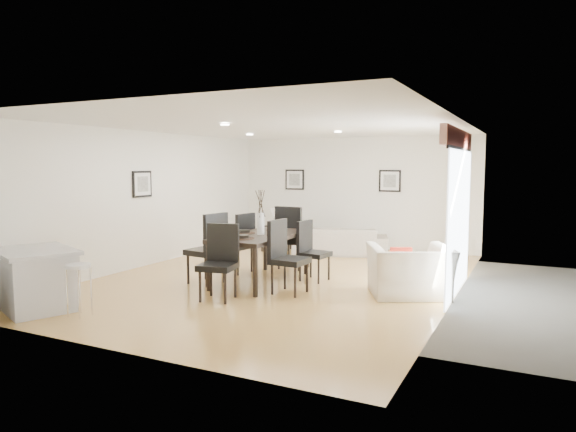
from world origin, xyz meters
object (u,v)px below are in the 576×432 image
at_px(dining_chair_wfar, 241,240).
at_px(dining_chair_wnear, 210,245).
at_px(dining_chair_foot, 291,234).
at_px(side_table, 275,238).
at_px(kitchen_island, 36,279).
at_px(bar_stool, 79,272).
at_px(dining_chair_head, 220,257).
at_px(sofa, 340,241).
at_px(dining_chair_efar, 310,247).
at_px(coffee_table, 291,238).
at_px(dining_chair_enear, 284,252).
at_px(dining_table, 261,239).
at_px(armchair, 410,271).

bearing_deg(dining_chair_wfar, dining_chair_wnear, 9.20).
xyz_separation_m(dining_chair_foot, side_table, (-1.25, 1.72, -0.38)).
relative_size(dining_chair_foot, kitchen_island, 0.84).
xyz_separation_m(dining_chair_wnear, bar_stool, (-0.50, -2.34, -0.07)).
bearing_deg(dining_chair_head, sofa, 75.84).
distance_m(dining_chair_efar, dining_chair_foot, 1.01).
relative_size(sofa, dining_chair_head, 1.87).
bearing_deg(kitchen_island, dining_chair_foot, 86.17).
bearing_deg(coffee_table, dining_chair_enear, -49.33).
distance_m(dining_table, dining_chair_efar, 0.89).
distance_m(dining_table, dining_chair_wfar, 0.86).
relative_size(sofa, dining_chair_enear, 1.83).
distance_m(sofa, dining_chair_wfar, 2.92).
xyz_separation_m(dining_chair_wfar, dining_chair_efar, (1.41, 0.03, -0.05)).
bearing_deg(side_table, dining_chair_wfar, -77.30).
bearing_deg(dining_chair_wfar, coffee_table, -162.02).
height_order(armchair, dining_chair_head, dining_chair_head).
height_order(sofa, dining_chair_foot, dining_chair_foot).
height_order(dining_table, dining_chair_wfar, dining_chair_wfar).
xyz_separation_m(dining_chair_efar, coffee_table, (-1.94, 3.24, -0.37)).
xyz_separation_m(dining_table, dining_chair_foot, (-0.00, 1.23, -0.06)).
relative_size(dining_chair_wfar, dining_chair_head, 1.00).
bearing_deg(sofa, kitchen_island, 50.82).
relative_size(sofa, coffee_table, 2.02).
xyz_separation_m(dining_chair_enear, dining_chair_efar, (0.01, 1.00, -0.06)).
relative_size(dining_table, dining_chair_wnear, 1.65).
distance_m(dining_table, coffee_table, 3.99).
relative_size(armchair, dining_chair_wnear, 0.99).
xyz_separation_m(dining_chair_head, dining_chair_foot, (0.02, 2.46, 0.06)).
relative_size(dining_chair_head, kitchen_island, 0.77).
xyz_separation_m(dining_chair_wfar, side_table, (-0.55, 2.46, -0.32)).
bearing_deg(side_table, sofa, 10.20).
bearing_deg(dining_chair_wnear, dining_chair_efar, 134.38).
distance_m(dining_chair_head, kitchen_island, 2.59).
bearing_deg(bar_stool, armchair, 38.89).
bearing_deg(kitchen_island, sofa, 91.89).
height_order(dining_table, dining_chair_enear, dining_chair_enear).
bearing_deg(dining_chair_wfar, side_table, -158.54).
distance_m(dining_chair_wfar, dining_chair_foot, 1.02).
bearing_deg(dining_chair_wnear, armchair, 110.08).
distance_m(dining_chair_enear, dining_chair_efar, 1.01).
bearing_deg(side_table, bar_stool, -89.40).
distance_m(dining_chair_enear, side_table, 3.97).
bearing_deg(dining_chair_head, kitchen_island, -151.81).
bearing_deg(armchair, side_table, -62.38).
height_order(dining_chair_wfar, dining_chair_head, dining_chair_head).
distance_m(dining_chair_wnear, dining_chair_enear, 1.39).
xyz_separation_m(sofa, dining_chair_enear, (0.43, -3.71, 0.34)).
distance_m(side_table, bar_stool, 5.80).
height_order(coffee_table, kitchen_island, kitchen_island).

